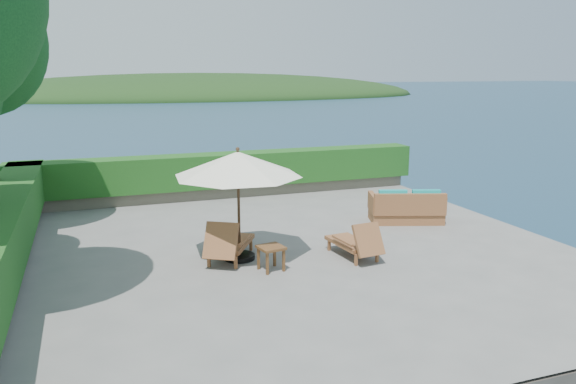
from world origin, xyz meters
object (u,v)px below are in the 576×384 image
object	(u,v)px
patio_umbrella	(238,165)
wicker_loveseat	(406,209)
side_table	(271,251)
lounge_left	(228,243)
lounge_right	(356,242)

from	to	relation	value
patio_umbrella	wicker_loveseat	world-z (taller)	patio_umbrella
patio_umbrella	side_table	world-z (taller)	patio_umbrella
patio_umbrella	lounge_left	xyz separation A→B (m)	(-0.23, -0.02, -1.59)
patio_umbrella	lounge_right	bearing A→B (deg)	-18.22
patio_umbrella	lounge_left	world-z (taller)	patio_umbrella
patio_umbrella	lounge_left	size ratio (longest dim) A/B	1.93
lounge_right	side_table	xyz separation A→B (m)	(-1.89, -0.11, 0.06)
lounge_left	side_table	xyz separation A→B (m)	(0.64, -0.84, 0.02)
patio_umbrella	side_table	size ratio (longest dim) A/B	6.07
patio_umbrella	wicker_loveseat	bearing A→B (deg)	15.85
lounge_right	patio_umbrella	bearing A→B (deg)	155.85
lounge_left	side_table	size ratio (longest dim) A/B	3.14
lounge_right	wicker_loveseat	bearing A→B (deg)	34.32
patio_umbrella	lounge_right	world-z (taller)	patio_umbrella
patio_umbrella	lounge_left	distance (m)	1.61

